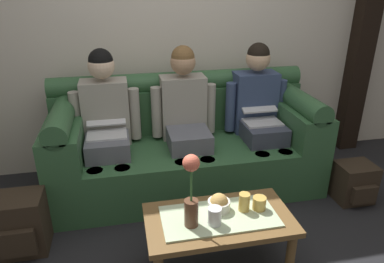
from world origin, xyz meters
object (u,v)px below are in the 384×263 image
object	(u,v)px
couch	(186,145)
person_right	(259,109)
person_left	(106,120)
flower_vase	(191,192)
cup_near_left	(244,202)
backpack_right	(354,183)
backpack_left	(22,224)
person_middle	(185,115)
snack_bowl	(219,204)
coffee_table	(219,224)
cup_near_right	(259,203)
cup_far_center	(215,216)

from	to	relation	value
couch	person_right	xyz separation A→B (m)	(0.66, -0.00, 0.29)
couch	person_left	world-z (taller)	person_left
person_left	flower_vase	world-z (taller)	person_left
cup_near_left	backpack_right	xyz separation A→B (m)	(1.15, 0.49, -0.30)
person_right	backpack_left	distance (m)	2.05
person_middle	snack_bowl	distance (m)	1.04
coffee_table	person_left	bearing A→B (deg)	121.37
flower_vase	cup_near_right	distance (m)	0.48
cup_far_center	person_right	bearing A→B (deg)	58.37
person_middle	flower_vase	bearing A→B (deg)	-99.20
coffee_table	cup_far_center	world-z (taller)	cup_far_center
couch	backpack_right	size ratio (longest dim) A/B	6.84
coffee_table	backpack_left	size ratio (longest dim) A/B	2.16
person_right	backpack_right	bearing A→B (deg)	-40.58
person_right	person_middle	bearing A→B (deg)	179.94
person_right	backpack_left	bearing A→B (deg)	-161.42
cup_far_center	backpack_left	distance (m)	1.32
snack_bowl	backpack_left	bearing A→B (deg)	163.27
person_left	flower_vase	bearing A→B (deg)	-67.19
cup_near_right	cup_far_center	size ratio (longest dim) A/B	0.78
snack_bowl	cup_far_center	bearing A→B (deg)	-115.90
person_right	cup_far_center	world-z (taller)	person_right
flower_vase	cup_near_left	distance (m)	0.39
coffee_table	flower_vase	bearing A→B (deg)	-164.63
flower_vase	cup_far_center	world-z (taller)	flower_vase
person_middle	cup_far_center	bearing A→B (deg)	-92.39
snack_bowl	cup_far_center	size ratio (longest dim) A/B	1.29
flower_vase	cup_near_right	bearing A→B (deg)	8.67
person_middle	cup_near_left	xyz separation A→B (m)	(0.16, -1.05, -0.20)
couch	person_left	distance (m)	0.72
cup_near_right	backpack_right	size ratio (longest dim) A/B	0.25
person_right	backpack_right	xyz separation A→B (m)	(0.66, -0.56, -0.50)
cup_far_center	person_left	bearing A→B (deg)	118.02
person_middle	backpack_left	bearing A→B (deg)	-152.79
cup_far_center	backpack_right	world-z (taller)	cup_far_center
person_left	cup_near_right	xyz separation A→B (m)	(0.91, -1.06, -0.21)
snack_bowl	couch	bearing A→B (deg)	90.77
coffee_table	backpack_right	size ratio (longest dim) A/B	2.72
cup_near_right	person_middle	bearing A→B (deg)	103.77
person_left	cup_near_left	size ratio (longest dim) A/B	10.61
person_right	snack_bowl	world-z (taller)	person_right
cup_near_right	backpack_left	size ratio (longest dim) A/B	0.20
coffee_table	couch	bearing A→B (deg)	90.00
person_right	cup_near_right	distance (m)	1.15
person_right	cup_near_right	world-z (taller)	person_right
coffee_table	backpack_left	bearing A→B (deg)	160.60
person_right	cup_near_left	bearing A→B (deg)	-115.11
person_middle	person_right	distance (m)	0.66
couch	backpack_left	xyz separation A→B (m)	(-1.24, -0.64, -0.17)
couch	cup_near_left	bearing A→B (deg)	-81.19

